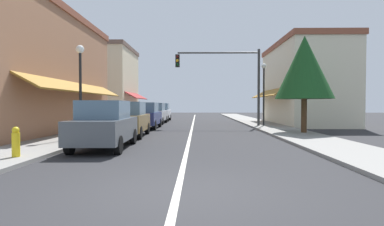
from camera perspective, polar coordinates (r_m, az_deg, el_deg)
ground_plane at (r=23.68m, az=0.08°, el=-2.39°), size 80.00×80.00×0.00m
sidewalk_left at (r=24.39m, az=-12.95°, el=-2.17°), size 2.60×56.00×0.12m
sidewalk_right at (r=24.23m, az=13.21°, el=-2.20°), size 2.60×56.00×0.12m
lane_center_stripe at (r=23.68m, az=0.08°, el=-2.38°), size 0.14×52.00×0.01m
storefront_left_block at (r=20.11m, az=-27.40°, el=6.83°), size 5.97×14.20×7.07m
storefront_right_block at (r=27.13m, az=19.87°, el=5.06°), size 5.96×10.20×6.65m
storefront_far_left at (r=35.08m, az=-15.19°, el=5.25°), size 6.44×8.20×7.85m
parked_car_nearest_left at (r=11.83m, az=-15.74°, el=-2.12°), size 1.88×4.15×1.77m
parked_car_second_left at (r=16.08m, az=-11.67°, el=-1.14°), size 1.87×4.15×1.77m
parked_car_third_left at (r=21.25m, az=-8.53°, el=-0.48°), size 1.81×4.11×1.77m
parked_car_far_left at (r=26.60m, az=-6.84°, el=-0.07°), size 1.85×4.13×1.77m
parked_car_distant_left at (r=31.10m, az=-5.73°, el=0.16°), size 1.81×4.11×1.77m
traffic_signal_mast_arm at (r=22.63m, az=6.80°, el=7.32°), size 6.09×0.50×5.62m
street_lamp_left_near at (r=14.77m, az=-19.85°, el=6.50°), size 0.36×0.36×4.27m
street_lamp_right_mid at (r=22.86m, az=13.07°, el=5.21°), size 0.36×0.36×4.57m
tree_right_near at (r=17.89m, az=19.97°, el=7.87°), size 3.08×3.08×5.33m
fire_hydrant at (r=10.29m, az=-29.65°, el=-4.64°), size 0.22×0.22×0.87m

